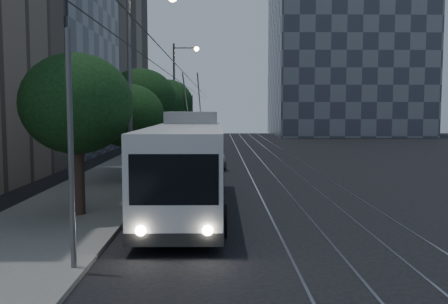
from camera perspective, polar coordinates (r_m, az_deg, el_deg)
name	(u,v)px	position (r m, az deg, el deg)	size (l,w,h in m)	color
ground	(256,199)	(22.57, 3.65, -5.43)	(120.00, 120.00, 0.00)	black
sidewalk	(149,156)	(42.71, -8.55, -0.44)	(5.00, 90.00, 0.15)	slate
tram_rails	(267,157)	(42.54, 4.92, -0.52)	(4.52, 90.00, 0.02)	gray
overhead_wires	(179,116)	(42.26, -5.21, 4.15)	(2.23, 90.00, 6.00)	black
building_glass_mid	(17,0)	(48.29, -22.62, 15.77)	(14.40, 18.40, 26.80)	#3D414E
building_tan_far	(79,2)	(67.73, -16.20, 16.16)	(14.40, 22.40, 34.80)	gray
building_distant_right	(346,57)	(80.01, 13.72, 10.54)	(22.00, 18.00, 24.00)	#3D414E
trolleybus	(188,165)	(19.96, -4.13, -1.54)	(2.93, 13.25, 5.63)	#B8B8BA
pickup_silver	(203,155)	(34.61, -2.39, -0.37)	(2.80, 6.07, 1.69)	#989B9F
car_white_a	(185,151)	(40.42, -4.43, 0.13)	(1.56, 3.88, 1.32)	silver
car_white_b	(196,147)	(43.84, -3.25, 0.61)	(2.05, 5.05, 1.47)	silver
car_white_c	(208,142)	(51.25, -1.87, 1.20)	(1.46, 4.18, 1.38)	#B3B3B7
car_white_d	(195,138)	(57.18, -3.37, 1.66)	(1.81, 4.49, 1.53)	silver
tree_0	(77,104)	(19.12, -16.48, 5.26)	(4.12, 4.12, 6.12)	#32221B
tree_1	(129,116)	(27.43, -10.82, 4.04)	(3.84, 3.84, 5.41)	#32221B
tree_2	(141,100)	(31.79, -9.46, 5.84)	(4.37, 4.37, 6.58)	#32221B
tree_3	(155,105)	(42.61, -7.93, 5.31)	(4.92, 4.92, 6.57)	#32221B
tree_4	(167,103)	(48.01, -6.52, 5.61)	(4.92, 4.92, 6.85)	#32221B
tree_5	(176,112)	(58.75, -5.47, 4.56)	(3.91, 3.91, 5.43)	#32221B
streetlamp_near	(138,71)	(23.75, -9.77, 9.16)	(2.35, 0.44, 9.65)	#5C5C5E
streetlamp_far	(179,87)	(47.78, -5.22, 7.42)	(2.46, 0.44, 10.18)	#5C5C5E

